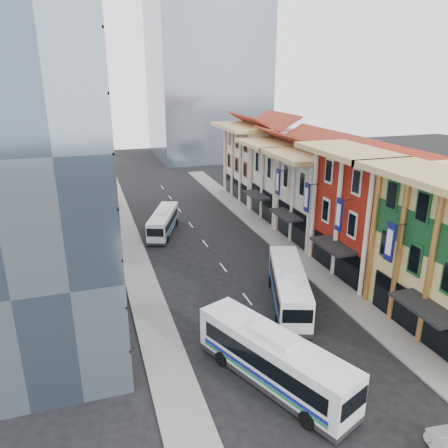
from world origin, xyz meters
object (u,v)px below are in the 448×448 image
object	(u,v)px
office_tower	(18,129)
bus_left_far	(163,222)
bus_right	(289,286)
bus_left_near	(273,358)

from	to	relation	value
office_tower	bus_left_far	size ratio (longest dim) A/B	3.14
bus_left_far	bus_right	world-z (taller)	bus_right
bus_left_near	bus_left_far	xyz separation A→B (m)	(-1.59, 29.80, -0.35)
office_tower	bus_left_near	size ratio (longest dim) A/B	2.55
office_tower	bus_left_near	xyz separation A→B (m)	(14.63, -14.84, -13.12)
bus_left_near	bus_left_far	bearing A→B (deg)	69.85
office_tower	bus_right	world-z (taller)	office_tower
office_tower	bus_left_near	world-z (taller)	office_tower
bus_left_far	bus_right	size ratio (longest dim) A/B	0.86
bus_left_near	bus_right	size ratio (longest dim) A/B	1.06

